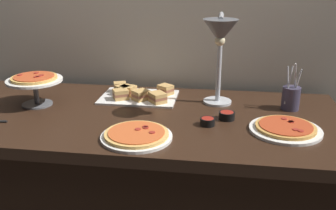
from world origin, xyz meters
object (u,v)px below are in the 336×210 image
object	(u,v)px
heat_lamp	(220,40)
sauce_cup_far	(227,115)
pizza_plate_center	(286,128)
sandwich_platter	(138,94)
utensil_holder	(291,98)
pizza_plate_front	(137,135)
sauce_cup_near	(207,121)
pizza_plate_raised_stand	(35,82)

from	to	relation	value
heat_lamp	sauce_cup_far	bearing A→B (deg)	-50.38
pizza_plate_center	sauce_cup_far	bearing A→B (deg)	157.81
sandwich_platter	utensil_holder	bearing A→B (deg)	-3.85
pizza_plate_front	sauce_cup_near	distance (m)	0.32
pizza_plate_center	sauce_cup_far	xyz separation A→B (m)	(-0.24, 0.10, 0.01)
pizza_plate_center	utensil_holder	distance (m)	0.28
sandwich_platter	pizza_plate_raised_stand	bearing A→B (deg)	-160.69
heat_lamp	pizza_plate_raised_stand	xyz separation A→B (m)	(-0.88, 0.00, -0.22)
pizza_plate_front	sandwich_platter	size ratio (longest dim) A/B	0.74
heat_lamp	utensil_holder	world-z (taller)	heat_lamp
heat_lamp	pizza_plate_front	size ratio (longest dim) A/B	1.56
pizza_plate_front	sauce_cup_near	bearing A→B (deg)	32.50
sandwich_platter	sauce_cup_far	world-z (taller)	sandwich_platter
heat_lamp	sauce_cup_far	world-z (taller)	heat_lamp
pizza_plate_raised_stand	sauce_cup_near	world-z (taller)	pizza_plate_raised_stand
pizza_plate_front	utensil_holder	bearing A→B (deg)	33.15
sandwich_platter	sauce_cup_near	bearing A→B (deg)	-39.28
heat_lamp	pizza_plate_front	bearing A→B (deg)	-134.94
sauce_cup_far	utensil_holder	size ratio (longest dim) A/B	0.31
sandwich_platter	sauce_cup_near	distance (m)	0.48
heat_lamp	utensil_holder	size ratio (longest dim) A/B	1.96
pizza_plate_front	sauce_cup_near	world-z (taller)	sauce_cup_near
pizza_plate_front	utensil_holder	size ratio (longest dim) A/B	1.25
heat_lamp	sauce_cup_far	size ratio (longest dim) A/B	6.27
pizza_plate_raised_stand	sandwich_platter	distance (m)	0.51
pizza_plate_front	sauce_cup_far	xyz separation A→B (m)	(0.35, 0.25, 0.01)
pizza_plate_raised_stand	sandwich_platter	world-z (taller)	pizza_plate_raised_stand
pizza_plate_raised_stand	sauce_cup_near	distance (m)	0.86
utensil_holder	sauce_cup_far	bearing A→B (deg)	-149.92
sauce_cup_near	utensil_holder	size ratio (longest dim) A/B	0.28
heat_lamp	sandwich_platter	distance (m)	0.54
pizza_plate_front	utensil_holder	distance (m)	0.78
pizza_plate_raised_stand	utensil_holder	size ratio (longest dim) A/B	1.17
pizza_plate_raised_stand	sauce_cup_far	distance (m)	0.93
pizza_plate_raised_stand	sauce_cup_near	bearing A→B (deg)	-9.32
pizza_plate_front	heat_lamp	bearing A→B (deg)	45.06
heat_lamp	utensil_holder	distance (m)	0.46
pizza_plate_center	pizza_plate_raised_stand	distance (m)	1.18
sauce_cup_near	utensil_holder	distance (m)	0.46
utensil_holder	sauce_cup_near	bearing A→B (deg)	-146.39
sauce_cup_near	pizza_plate_raised_stand	bearing A→B (deg)	170.68
heat_lamp	sandwich_platter	world-z (taller)	heat_lamp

